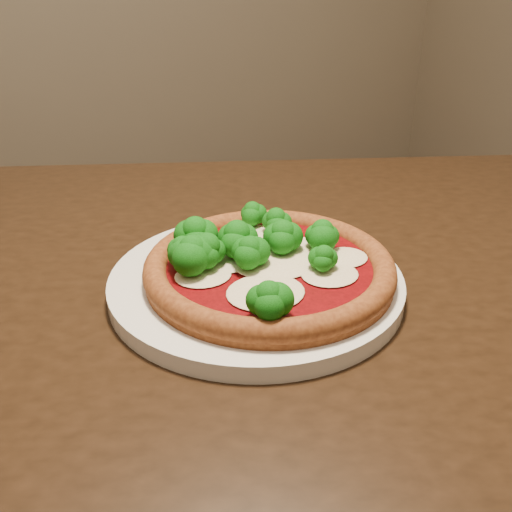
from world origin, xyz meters
name	(u,v)px	position (x,y,z in m)	size (l,w,h in m)	color
dining_table	(254,353)	(0.24, 0.12, 0.66)	(1.49, 1.25, 0.75)	black
plate	(256,282)	(0.24, 0.11, 0.76)	(0.31, 0.31, 0.02)	white
pizza	(263,261)	(0.25, 0.11, 0.79)	(0.26, 0.26, 0.06)	brown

